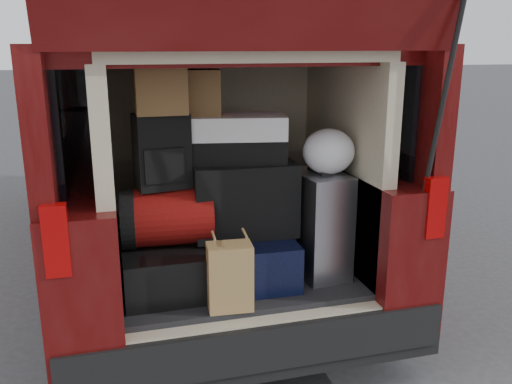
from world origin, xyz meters
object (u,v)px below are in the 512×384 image
Objects in this scene: black_hardshell at (164,265)px; backpack at (162,151)px; silver_roller at (318,224)px; red_duffel at (167,216)px; black_soft_case at (243,198)px; kraft_bag at (230,277)px; twotone_duffel at (233,138)px; navy_hardshell at (247,256)px.

black_hardshell is 0.60m from backpack.
black_hardshell is at bearing 170.26° from silver_roller.
red_duffel is 0.42m from black_soft_case.
red_duffel is 1.21× the size of backpack.
kraft_bag is at bearing -51.04° from black_hardshell.
silver_roller is at bearing 0.17° from red_duffel.
black_soft_case reaches higher than black_hardshell.
red_duffel is 0.84× the size of black_soft_case.
silver_roller is 1.06× the size of twotone_duffel.
red_duffel is at bearing 131.65° from kraft_bag.
backpack reaches higher than red_duffel.
navy_hardshell is 0.64m from twotone_duffel.
black_soft_case reaches higher than navy_hardshell.
backpack reaches higher than black_soft_case.
black_hardshell is 1.30× the size of red_duffel.
silver_roller is at bearing -5.40° from twotone_duffel.
silver_roller reaches higher than red_duffel.
silver_roller is at bearing -3.84° from black_hardshell.
kraft_bag is 0.72× the size of red_duffel.
navy_hardshell is at bearing -12.24° from backpack.
black_hardshell is 1.03× the size of silver_roller.
kraft_bag is 0.73m from twotone_duffel.
navy_hardshell is 1.50× the size of backpack.
red_duffel reaches higher than navy_hardshell.
backpack is (0.02, 0.01, 0.60)m from black_hardshell.
backpack is at bearing 178.24° from navy_hardshell.
silver_roller is 1.53× the size of backpack.
backpack is (-0.42, 0.02, 0.59)m from navy_hardshell.
backpack reaches higher than kraft_bag.
black_soft_case reaches higher than silver_roller.
black_soft_case is 0.32m from twotone_duffel.
black_soft_case reaches higher than red_duffel.
twotone_duffel is at bearing 78.38° from kraft_bag.
black_hardshell is at bearing 179.51° from navy_hardshell.
black_hardshell is 1.57× the size of backpack.
backpack reaches higher than navy_hardshell.
kraft_bag is 0.61× the size of twotone_duffel.
black_hardshell is 1.09× the size of twotone_duffel.
navy_hardshell is at bearing 67.25° from kraft_bag.
backpack is (-0.42, -0.02, 0.28)m from black_soft_case.
navy_hardshell is 0.37m from kraft_bag.
backpack is at bearing 169.56° from silver_roller.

